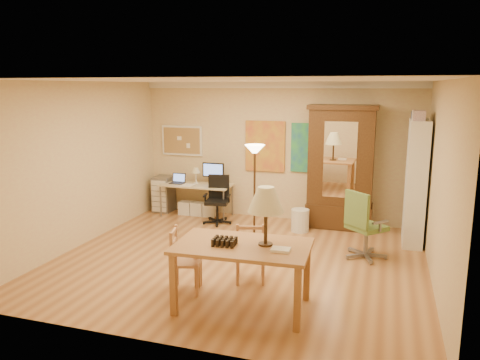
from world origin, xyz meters
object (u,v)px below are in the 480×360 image
(computer_desk, at_px, (198,196))
(office_chair_black, at_px, (218,211))
(dining_table, at_px, (251,232))
(bookshelf, at_px, (416,183))
(armoire, at_px, (341,175))
(office_chair_green, at_px, (364,240))

(computer_desk, distance_m, office_chair_black, 0.69)
(dining_table, height_order, computer_desk, dining_table)
(office_chair_black, relative_size, bookshelf, 0.44)
(armoire, bearing_deg, office_chair_green, -70.76)
(dining_table, xyz_separation_m, office_chair_black, (-1.62, 3.21, -0.69))
(office_chair_black, bearing_deg, bookshelf, -1.62)
(dining_table, relative_size, office_chair_green, 1.51)
(computer_desk, height_order, armoire, armoire)
(office_chair_green, relative_size, armoire, 0.47)
(office_chair_black, height_order, office_chair_green, office_chair_green)
(bookshelf, bearing_deg, dining_table, -121.97)
(office_chair_green, relative_size, bookshelf, 0.51)
(computer_desk, relative_size, office_chair_green, 1.35)
(dining_table, distance_m, office_chair_green, 2.52)
(computer_desk, relative_size, armoire, 0.63)
(dining_table, bearing_deg, computer_desk, 121.19)
(office_chair_green, bearing_deg, dining_table, -119.65)
(computer_desk, bearing_deg, armoire, 1.73)
(dining_table, height_order, office_chair_black, dining_table)
(bookshelf, bearing_deg, office_chair_green, -126.52)
(dining_table, height_order, armoire, armoire)
(computer_desk, height_order, bookshelf, bookshelf)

